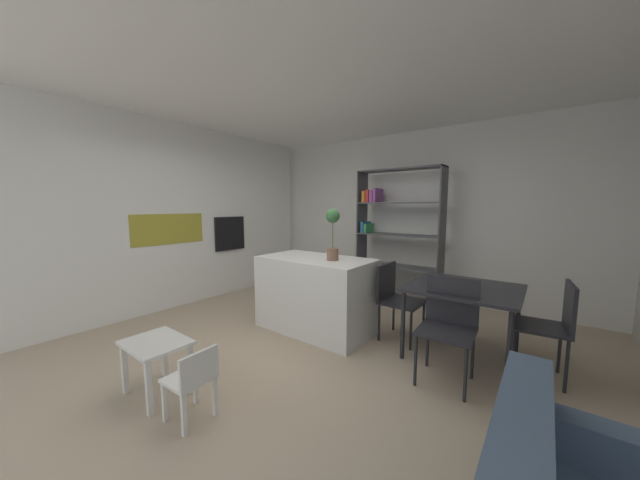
% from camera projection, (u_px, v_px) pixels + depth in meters
% --- Properties ---
extents(ground_plane, '(8.47, 8.47, 0.00)m').
position_uv_depth(ground_plane, '(300.00, 345.00, 3.37)').
color(ground_plane, tan).
extents(ceiling_slab, '(6.17, 5.38, 0.06)m').
position_uv_depth(ceiling_slab, '(297.00, 80.00, 3.06)').
color(ceiling_slab, white).
rests_on(ceiling_slab, ground_plane).
extents(back_partition, '(6.17, 0.06, 2.78)m').
position_uv_depth(back_partition, '(398.00, 215.00, 5.33)').
color(back_partition, silver).
rests_on(back_partition, ground_plane).
extents(tall_cabinet_run_left, '(0.67, 4.84, 2.78)m').
position_uv_depth(tall_cabinet_run_left, '(172.00, 216.00, 4.83)').
color(tall_cabinet_run_left, white).
rests_on(tall_cabinet_run_left, ground_plane).
extents(cabinet_niche_splashback, '(0.01, 1.06, 0.45)m').
position_uv_depth(cabinet_niche_splashback, '(169.00, 229.00, 4.47)').
color(cabinet_niche_splashback, '#9E932D').
rests_on(cabinet_niche_splashback, ground_plane).
extents(built_in_oven, '(0.06, 0.59, 0.58)m').
position_uv_depth(built_in_oven, '(230.00, 233.00, 5.31)').
color(built_in_oven, black).
rests_on(built_in_oven, ground_plane).
extents(kitchen_island, '(1.39, 0.76, 0.91)m').
position_uv_depth(kitchen_island, '(316.00, 294.00, 3.76)').
color(kitchen_island, white).
rests_on(kitchen_island, ground_plane).
extents(potted_plant_on_island, '(0.16, 0.16, 0.60)m').
position_uv_depth(potted_plant_on_island, '(333.00, 230.00, 3.51)').
color(potted_plant_on_island, brown).
rests_on(potted_plant_on_island, kitchen_island).
extents(open_bookshelf, '(1.40, 0.36, 2.14)m').
position_uv_depth(open_bookshelf, '(393.00, 229.00, 5.02)').
color(open_bookshelf, '#4C4C51').
rests_on(open_bookshelf, ground_plane).
extents(child_table, '(0.52, 0.40, 0.45)m').
position_uv_depth(child_table, '(156.00, 352.00, 2.46)').
color(child_table, silver).
rests_on(child_table, ground_plane).
extents(child_chair_right, '(0.31, 0.31, 0.54)m').
position_uv_depth(child_chair_right, '(193.00, 380.00, 2.14)').
color(child_chair_right, white).
rests_on(child_chair_right, ground_plane).
extents(dining_table, '(1.03, 0.96, 0.73)m').
position_uv_depth(dining_table, '(463.00, 293.00, 3.06)').
color(dining_table, '#232328').
rests_on(dining_table, ground_plane).
extents(dining_chair_island_side, '(0.44, 0.46, 0.87)m').
position_uv_depth(dining_chair_island_side, '(394.00, 294.00, 3.51)').
color(dining_chair_island_side, '#232328').
rests_on(dining_chair_island_side, ground_plane).
extents(dining_chair_near, '(0.47, 0.47, 0.90)m').
position_uv_depth(dining_chair_near, '(449.00, 319.00, 2.68)').
color(dining_chair_near, '#232328').
rests_on(dining_chair_near, ground_plane).
extents(dining_chair_window_side, '(0.48, 0.46, 0.89)m').
position_uv_depth(dining_chair_window_side, '(552.00, 321.00, 2.64)').
color(dining_chair_window_side, '#232328').
rests_on(dining_chair_window_side, ground_plane).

